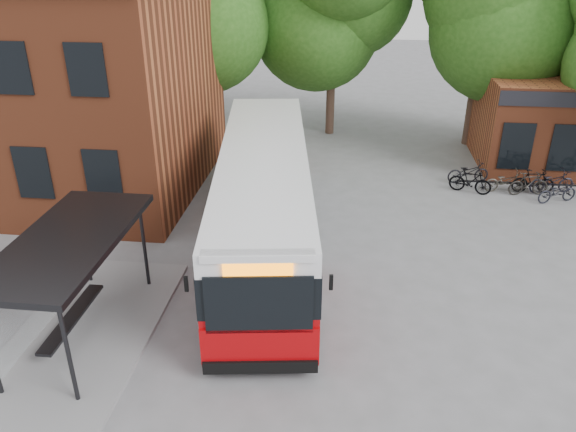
# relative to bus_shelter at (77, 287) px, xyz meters

# --- Properties ---
(ground) EXTENTS (100.00, 100.00, 0.00)m
(ground) POSITION_rel_bus_shelter_xyz_m (4.50, 1.00, -1.45)
(ground) COLOR slate
(bus_shelter) EXTENTS (3.60, 7.00, 2.90)m
(bus_shelter) POSITION_rel_bus_shelter_xyz_m (0.00, 0.00, 0.00)
(bus_shelter) COLOR black
(bus_shelter) RESTS_ON ground
(bike_rail) EXTENTS (5.20, 0.10, 0.38)m
(bike_rail) POSITION_rel_bus_shelter_xyz_m (13.78, 11.00, -1.26)
(bike_rail) COLOR black
(bike_rail) RESTS_ON ground
(tree_0) EXTENTS (7.92, 7.92, 11.00)m
(tree_0) POSITION_rel_bus_shelter_xyz_m (-1.50, 17.00, 4.05)
(tree_0) COLOR #255516
(tree_0) RESTS_ON ground
(tree_1) EXTENTS (7.92, 7.92, 10.40)m
(tree_1) POSITION_rel_bus_shelter_xyz_m (5.50, 18.00, 3.75)
(tree_1) COLOR #255516
(tree_1) RESTS_ON ground
(tree_2) EXTENTS (7.92, 7.92, 11.00)m
(tree_2) POSITION_rel_bus_shelter_xyz_m (12.50, 17.00, 4.05)
(tree_2) COLOR #255516
(tree_2) RESTS_ON ground
(city_bus) EXTENTS (4.57, 13.47, 3.36)m
(city_bus) POSITION_rel_bus_shelter_xyz_m (3.94, 5.29, 0.23)
(city_bus) COLOR #A80509
(city_bus) RESTS_ON ground
(bicycle_0) EXTENTS (1.89, 1.02, 0.94)m
(bicycle_0) POSITION_rel_bus_shelter_xyz_m (11.67, 11.74, -0.98)
(bicycle_0) COLOR black
(bicycle_0) RESTS_ON ground
(bicycle_1) EXTENTS (1.75, 1.02, 1.02)m
(bicycle_1) POSITION_rel_bus_shelter_xyz_m (11.56, 10.61, -0.94)
(bicycle_1) COLOR black
(bicycle_1) RESTS_ON ground
(bicycle_2) EXTENTS (1.82, 0.92, 0.91)m
(bicycle_2) POSITION_rel_bus_shelter_xyz_m (13.02, 10.90, -0.99)
(bicycle_2) COLOR #413E36
(bicycle_2) RESTS_ON ground
(bicycle_3) EXTENTS (1.67, 0.71, 0.97)m
(bicycle_3) POSITION_rel_bus_shelter_xyz_m (13.85, 10.63, -0.96)
(bicycle_3) COLOR black
(bicycle_3) RESTS_ON ground
(bicycle_4) EXTENTS (1.97, 1.05, 0.98)m
(bicycle_4) POSITION_rel_bus_shelter_xyz_m (14.85, 10.99, -0.96)
(bicycle_4) COLOR black
(bicycle_4) RESTS_ON ground
(bicycle_5) EXTENTS (1.70, 0.53, 1.02)m
(bicycle_5) POSITION_rel_bus_shelter_xyz_m (14.09, 10.88, -0.94)
(bicycle_5) COLOR black
(bicycle_5) RESTS_ON ground
(bicycle_6) EXTENTS (1.76, 1.13, 0.88)m
(bicycle_6) POSITION_rel_bus_shelter_xyz_m (14.79, 10.04, -1.01)
(bicycle_6) COLOR black
(bicycle_6) RESTS_ON ground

